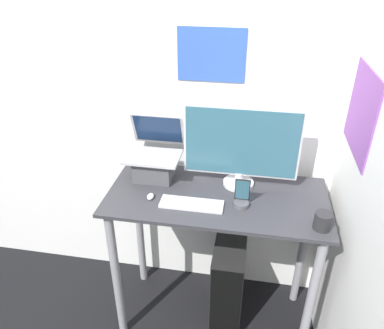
% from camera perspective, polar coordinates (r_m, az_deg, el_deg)
% --- Properties ---
extents(wall_back, '(6.00, 0.06, 2.60)m').
position_cam_1_polar(wall_back, '(2.21, 5.25, 7.91)').
color(wall_back, white).
rests_on(wall_back, ground_plane).
extents(wall_side_right, '(0.06, 6.00, 2.60)m').
position_cam_1_polar(wall_side_right, '(1.70, 26.48, -2.47)').
color(wall_side_right, white).
rests_on(wall_side_right, ground_plane).
extents(desk, '(1.20, 0.57, 0.96)m').
position_cam_1_polar(desk, '(2.17, 3.64, -9.20)').
color(desk, '#333338').
rests_on(desk, ground_plane).
extents(laptop, '(0.31, 0.29, 0.35)m').
position_cam_1_polar(laptop, '(2.16, -5.83, 0.47)').
color(laptop, '#4C4C51').
rests_on(laptop, desk).
extents(monitor, '(0.63, 0.17, 0.47)m').
position_cam_1_polar(monitor, '(2.04, 7.47, 2.57)').
color(monitor, silver).
rests_on(monitor, desk).
extents(keyboard, '(0.33, 0.11, 0.02)m').
position_cam_1_polar(keyboard, '(1.96, -0.06, -6.03)').
color(keyboard, silver).
rests_on(keyboard, desk).
extents(mouse, '(0.03, 0.06, 0.03)m').
position_cam_1_polar(mouse, '(2.03, -6.36, -4.87)').
color(mouse, white).
rests_on(mouse, desk).
extents(cell_phone, '(0.08, 0.08, 0.16)m').
position_cam_1_polar(cell_phone, '(1.96, 7.59, -5.12)').
color(cell_phone, '#4C4C51').
rests_on(cell_phone, desk).
extents(computer_tower, '(0.19, 0.42, 0.58)m').
position_cam_1_polar(computer_tower, '(2.52, 5.55, -16.96)').
color(computer_tower, black).
rests_on(computer_tower, ground_plane).
extents(mug, '(0.08, 0.08, 0.09)m').
position_cam_1_polar(mug, '(1.90, 19.30, -8.13)').
color(mug, '#262628').
rests_on(mug, desk).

